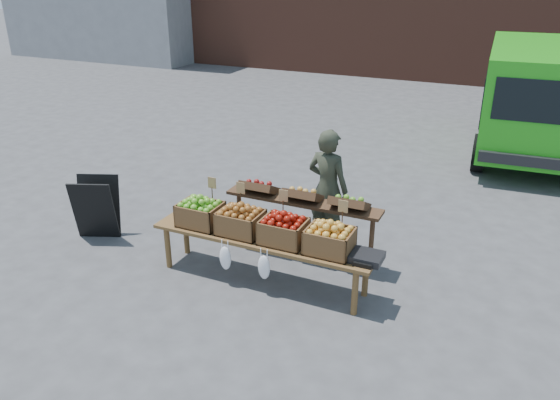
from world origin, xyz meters
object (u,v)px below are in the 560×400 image
at_px(crate_golden_apples, 200,214).
at_px(chalkboard_sign, 96,208).
at_px(crate_red_apples, 284,231).
at_px(weighing_scale, 367,257).
at_px(back_table, 302,221).
at_px(vendor, 328,188).
at_px(crate_green_apples, 330,241).
at_px(display_bench, 262,259).
at_px(delivery_van, 538,101).
at_px(crate_russet_pears, 241,223).

bearing_deg(crate_golden_apples, chalkboard_sign, 177.10).
height_order(crate_red_apples, weighing_scale, crate_red_apples).
bearing_deg(back_table, weighing_scale, -34.59).
bearing_deg(vendor, crate_golden_apples, 56.62).
bearing_deg(crate_green_apples, display_bench, 180.00).
bearing_deg(vendor, crate_red_apples, 96.91).
height_order(delivery_van, back_table, delivery_van).
bearing_deg(crate_red_apples, crate_russet_pears, 180.00).
xyz_separation_m(chalkboard_sign, crate_red_apples, (2.84, -0.09, 0.28)).
relative_size(crate_russet_pears, weighing_scale, 1.47).
height_order(crate_golden_apples, crate_red_apples, same).
relative_size(crate_golden_apples, weighing_scale, 1.47).
bearing_deg(delivery_van, crate_golden_apples, -121.79).
relative_size(delivery_van, crate_red_apples, 9.32).
relative_size(crate_red_apples, crate_green_apples, 1.00).
bearing_deg(crate_red_apples, chalkboard_sign, 178.22).
bearing_deg(back_table, display_bench, -105.96).
xyz_separation_m(back_table, crate_russet_pears, (-0.48, -0.72, 0.19)).
bearing_deg(delivery_van, weighing_scale, -105.99).
height_order(chalkboard_sign, back_table, back_table).
distance_m(crate_golden_apples, crate_red_apples, 1.10).
bearing_deg(vendor, chalkboard_sign, 31.71).
xyz_separation_m(crate_russet_pears, crate_green_apples, (1.10, 0.00, 0.00)).
bearing_deg(crate_golden_apples, display_bench, 0.00).
distance_m(vendor, display_bench, 1.37).
xyz_separation_m(delivery_van, weighing_scale, (-1.46, -6.54, -0.43)).
bearing_deg(crate_russet_pears, delivery_van, 65.50).
distance_m(delivery_van, weighing_scale, 6.72).
bearing_deg(crate_russet_pears, chalkboard_sign, 177.80).
relative_size(crate_russet_pears, crate_green_apples, 1.00).
bearing_deg(display_bench, delivery_van, 67.52).
bearing_deg(chalkboard_sign, crate_russet_pears, -24.37).
xyz_separation_m(display_bench, crate_golden_apples, (-0.83, 0.00, 0.42)).
bearing_deg(crate_russet_pears, display_bench, 0.00).
height_order(chalkboard_sign, crate_red_apples, chalkboard_sign).
xyz_separation_m(delivery_van, display_bench, (-2.71, -6.54, -0.76)).
relative_size(vendor, crate_green_apples, 3.18).
bearing_deg(display_bench, crate_green_apples, 0.00).
relative_size(chalkboard_sign, display_bench, 0.32).
xyz_separation_m(vendor, chalkboard_sign, (-2.91, -1.14, -0.36)).
xyz_separation_m(delivery_van, crate_golden_apples, (-3.53, -6.54, -0.33)).
bearing_deg(crate_golden_apples, weighing_scale, 0.00).
bearing_deg(delivery_van, crate_green_apples, -109.48).
relative_size(delivery_van, crate_golden_apples, 9.32).
xyz_separation_m(crate_red_apples, weighing_scale, (0.97, 0.00, -0.10)).
distance_m(vendor, crate_red_apples, 1.23).
xyz_separation_m(crate_russet_pears, crate_red_apples, (0.55, 0.00, 0.00)).
bearing_deg(crate_green_apples, crate_russet_pears, 180.00).
bearing_deg(delivery_van, crate_red_apples, -113.82).
height_order(crate_russet_pears, crate_red_apples, same).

